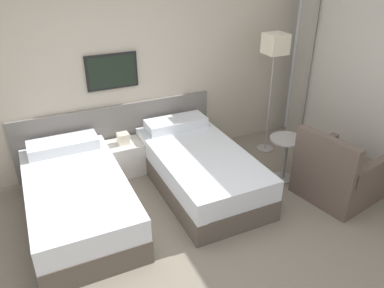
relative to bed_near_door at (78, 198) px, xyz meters
name	(u,v)px	position (x,y,z in m)	size (l,w,h in m)	color
ground_plane	(200,255)	(0.94, -1.08, -0.26)	(16.00, 16.00, 0.00)	slate
wall_headboard	(127,69)	(0.93, 1.01, 1.04)	(10.00, 0.10, 2.70)	#B7AD99
bed_near_door	(78,198)	(0.00, 0.00, 0.00)	(1.01, 1.92, 0.64)	brown
bed_near_window	(199,168)	(1.46, 0.00, 0.00)	(1.01, 1.92, 0.64)	brown
nightstand	(125,157)	(0.73, 0.72, -0.04)	(0.45, 0.38, 0.57)	beige
floor_lamp	(275,52)	(2.78, 0.46, 1.19)	(0.28, 0.28, 1.69)	#9E9993
side_table	(286,151)	(2.52, -0.30, 0.14)	(0.43, 0.43, 0.58)	gray
armchair	(337,176)	(2.84, -0.87, 0.01)	(0.93, 0.92, 0.87)	brown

